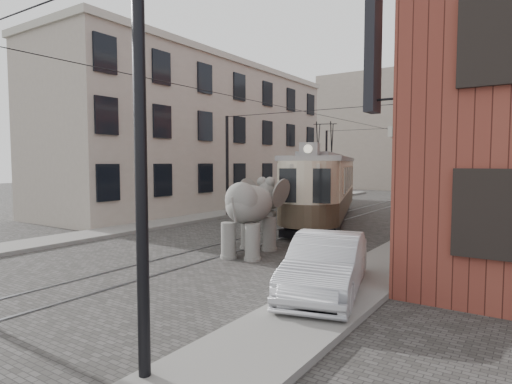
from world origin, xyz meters
The scene contains 10 objects.
ground centered at (0.00, 0.00, 0.00)m, with size 120.00×120.00×0.00m, color #43403D.
tram_rails centered at (0.00, 0.00, 0.01)m, with size 1.54×80.00×0.02m, color slate, non-canonical shape.
sidewalk_right centered at (6.00, 0.00, 0.07)m, with size 2.00×60.00×0.15m, color slate.
sidewalk_left centered at (-6.50, 0.00, 0.07)m, with size 2.00×60.00×0.15m, color slate.
stucco_building centered at (-11.00, 10.00, 5.00)m, with size 7.00×24.00×10.00m, color gray.
distant_block centered at (0.00, 40.00, 7.00)m, with size 28.00×10.00×14.00m, color gray.
catenary centered at (-0.20, 5.00, 3.00)m, with size 11.00×30.20×6.00m, color black, non-canonical shape.
tram centered at (-0.28, 8.09, 2.74)m, with size 2.85×13.79×5.47m, color beige, non-canonical shape.
elephant centered at (1.36, -1.72, 1.37)m, with size 2.47×4.47×2.74m, color #605E59, non-canonical shape.
parked_car centered at (5.61, -4.57, 0.75)m, with size 1.60×4.56×1.50m, color #AAAAAE.
Camera 1 is at (9.95, -14.15, 3.28)m, focal length 30.02 mm.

